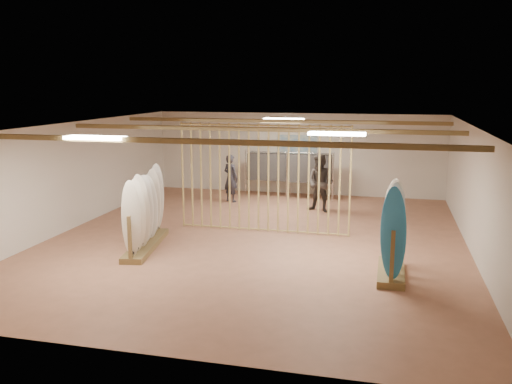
% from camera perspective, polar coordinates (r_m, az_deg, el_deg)
% --- Properties ---
extents(floor, '(12.00, 12.00, 0.00)m').
position_cam_1_polar(floor, '(13.41, 0.00, -5.04)').
color(floor, '#AA6F52').
rests_on(floor, ground).
extents(ceiling, '(12.00, 12.00, 0.00)m').
position_cam_1_polar(ceiling, '(12.91, 0.00, 6.98)').
color(ceiling, gray).
rests_on(ceiling, ground).
extents(wall_back, '(12.00, 0.00, 12.00)m').
position_cam_1_polar(wall_back, '(18.90, 4.32, 4.04)').
color(wall_back, silver).
rests_on(wall_back, ground).
extents(wall_front, '(12.00, 0.00, 12.00)m').
position_cam_1_polar(wall_front, '(7.56, -10.92, -7.13)').
color(wall_front, silver).
rests_on(wall_front, ground).
extents(wall_left, '(0.00, 12.00, 12.00)m').
position_cam_1_polar(wall_left, '(15.06, -18.83, 1.62)').
color(wall_left, silver).
rests_on(wall_left, ground).
extents(wall_right, '(0.00, 12.00, 12.00)m').
position_cam_1_polar(wall_right, '(12.87, 22.17, -0.15)').
color(wall_right, silver).
rests_on(wall_right, ground).
extents(ceiling_slats, '(9.50, 6.12, 0.10)m').
position_cam_1_polar(ceiling_slats, '(12.91, 0.00, 6.63)').
color(ceiling_slats, olive).
rests_on(ceiling_slats, ground).
extents(light_panels, '(1.20, 0.35, 0.06)m').
position_cam_1_polar(light_panels, '(12.91, 0.00, 6.72)').
color(light_panels, white).
rests_on(light_panels, ground).
extents(bamboo_partition, '(4.45, 0.05, 2.78)m').
position_cam_1_polar(bamboo_partition, '(13.85, 0.78, 1.44)').
color(bamboo_partition, tan).
rests_on(bamboo_partition, ground).
extents(poster, '(1.40, 0.03, 0.90)m').
position_cam_1_polar(poster, '(18.86, 4.32, 4.63)').
color(poster, '#3069A8').
rests_on(poster, ground).
extents(rack_left, '(0.90, 2.57, 1.76)m').
position_cam_1_polar(rack_left, '(12.87, -11.59, -3.17)').
color(rack_left, olive).
rests_on(rack_left, floor).
extents(rack_right, '(0.53, 1.62, 1.88)m').
position_cam_1_polar(rack_right, '(11.10, 14.16, -5.45)').
color(rack_right, olive).
rests_on(rack_right, floor).
extents(clothing_rack_a, '(1.49, 0.39, 1.59)m').
position_cam_1_polar(clothing_rack_a, '(18.31, 1.28, 2.68)').
color(clothing_rack_a, silver).
rests_on(clothing_rack_a, floor).
extents(clothing_rack_b, '(1.50, 0.43, 1.61)m').
position_cam_1_polar(clothing_rack_b, '(17.92, 5.73, 2.48)').
color(clothing_rack_b, silver).
rests_on(clothing_rack_b, floor).
extents(shopper_a, '(0.77, 0.69, 1.76)m').
position_cam_1_polar(shopper_a, '(17.58, -2.68, 1.79)').
color(shopper_a, '#2A2931').
rests_on(shopper_a, floor).
extents(shopper_b, '(1.13, 0.99, 1.97)m').
position_cam_1_polar(shopper_b, '(16.24, 6.81, 1.33)').
color(shopper_b, '#332B27').
rests_on(shopper_b, floor).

